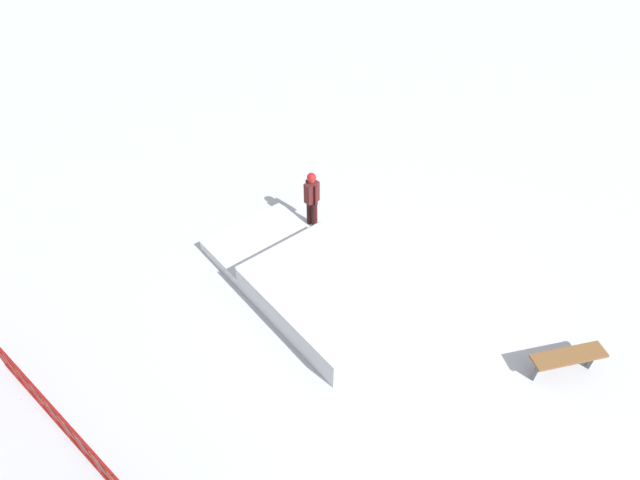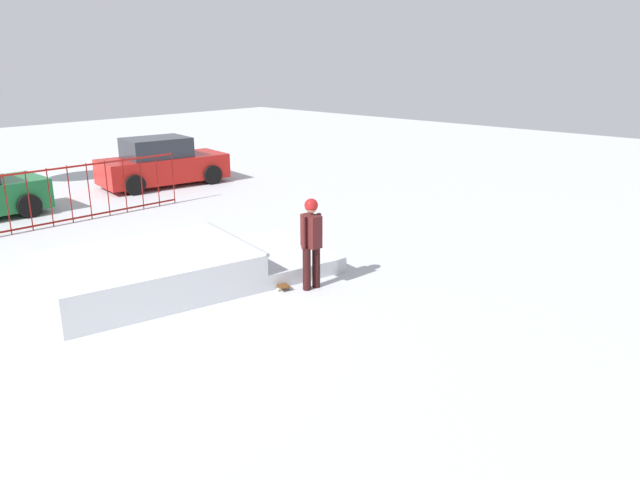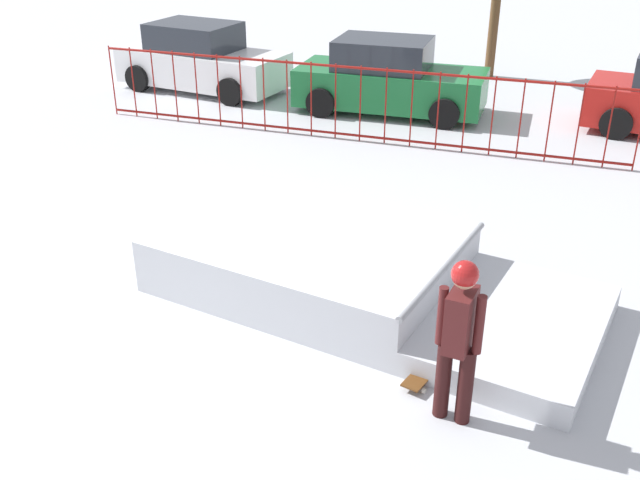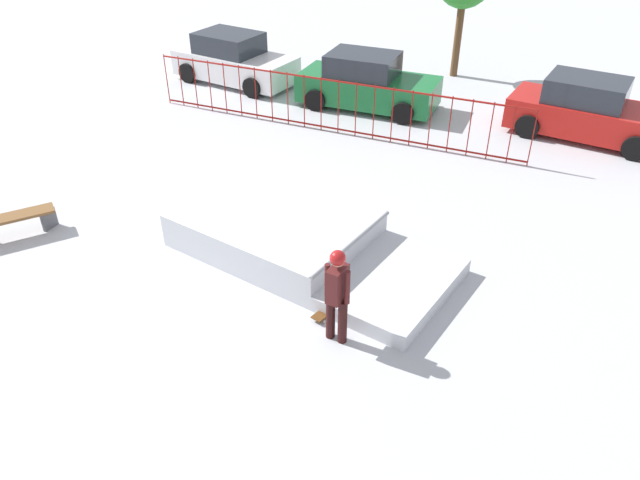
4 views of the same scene
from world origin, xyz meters
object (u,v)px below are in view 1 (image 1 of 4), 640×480
object	(u,v)px
skater	(312,196)
skateboard	(308,238)
skate_ramp	(313,285)
park_bench	(568,359)

from	to	relation	value
skater	skateboard	distance (m)	1.15
skate_ramp	skater	bearing A→B (deg)	-38.37
park_bench	skateboard	bearing A→B (deg)	1.53
skate_ramp	skater	xyz separation A→B (m)	(1.66, -2.03, 0.69)
skate_ramp	park_bench	size ratio (longest dim) A/B	3.90
skate_ramp	park_bench	distance (m)	5.73
skater	skateboard	world-z (taller)	skater
skateboard	park_bench	world-z (taller)	park_bench
skate_ramp	park_bench	xyz separation A→B (m)	(-5.49, -1.62, 0.04)
skater	park_bench	bearing A→B (deg)	95.63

